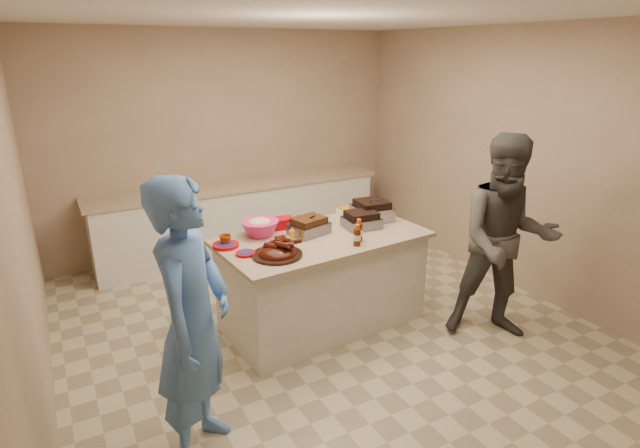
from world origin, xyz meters
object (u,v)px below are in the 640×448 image
bbq_bottle_b (359,241)px  guest_gray (493,332)px  bbq_bottle_a (357,245)px  mustard_bottle (292,240)px  island (323,322)px  guest_blue (205,446)px  rib_platter (277,256)px  coleslaw_bowl (260,235)px  roasting_pan (371,220)px  plastic_cup (226,246)px

bbq_bottle_b → guest_gray: bearing=-32.0°
bbq_bottle_a → bbq_bottle_b: bbq_bottle_b is taller
guest_gray → mustard_bottle: bearing=-177.2°
island → guest_blue: size_ratio=1.02×
mustard_bottle → island: bearing=-8.7°
bbq_bottle_b → guest_blue: (-1.66, -0.73, -0.88)m
rib_platter → bbq_bottle_a: size_ratio=2.21×
coleslaw_bowl → guest_gray: 2.31m
mustard_bottle → guest_blue: 1.78m
bbq_bottle_b → island: bearing=130.8°
island → roasting_pan: (0.64, 0.17, 0.88)m
bbq_bottle_b → mustard_bottle: size_ratio=1.63×
rib_platter → roasting_pan: (1.19, 0.38, 0.00)m
guest_blue → guest_gray: guest_gray is taller
rib_platter → guest_gray: rib_platter is taller
bbq_bottle_a → coleslaw_bowl: bearing=134.7°
mustard_bottle → roasting_pan: bearing=7.8°
mustard_bottle → plastic_cup: bearing=163.8°
coleslaw_bowl → bbq_bottle_a: 0.88m
rib_platter → bbq_bottle_b: 0.76m
rib_platter → coleslaw_bowl: bearing=82.9°
bbq_bottle_a → guest_blue: bbq_bottle_a is taller
mustard_bottle → plastic_cup: size_ratio=1.20×
plastic_cup → guest_gray: (2.11, -1.12, -0.88)m
roasting_pan → plastic_cup: 1.48m
coleslaw_bowl → mustard_bottle: 0.32m
roasting_pan → guest_blue: 2.54m
mustard_bottle → rib_platter: bearing=-135.2°
island → bbq_bottle_b: size_ratio=9.32×
rib_platter → roasting_pan: size_ratio=1.23×
coleslaw_bowl → bbq_bottle_a: bearing=-45.3°
coleslaw_bowl → bbq_bottle_a: (0.62, -0.63, 0.00)m
bbq_bottle_a → plastic_cup: bearing=151.1°
island → guest_blue: island is taller
guest_gray → island: bearing=178.8°
coleslaw_bowl → mustard_bottle: size_ratio=2.79×
bbq_bottle_a → guest_gray: 1.55m
roasting_pan → bbq_bottle_a: size_ratio=1.80×
rib_platter → mustard_bottle: (0.26, 0.26, 0.00)m
roasting_pan → bbq_bottle_a: (-0.50, -0.51, 0.00)m
roasting_pan → mustard_bottle: roasting_pan is taller
island → guest_blue: bearing=-149.6°
bbq_bottle_a → bbq_bottle_b: 0.11m
coleslaw_bowl → guest_gray: size_ratio=0.19×
roasting_pan → bbq_bottle_a: 0.71m
roasting_pan → guest_blue: roasting_pan is taller
rib_platter → plastic_cup: 0.51m
bbq_bottle_a → plastic_cup: bbq_bottle_a is taller
roasting_pan → guest_gray: 1.53m
island → bbq_bottle_b: bearing=-53.1°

